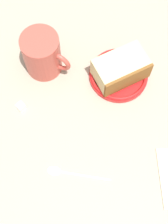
% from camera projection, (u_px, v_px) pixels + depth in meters
% --- Properties ---
extents(ground_plane, '(1.32, 1.32, 0.04)m').
position_uv_depth(ground_plane, '(108.00, 111.00, 0.75)').
color(ground_plane, tan).
extents(small_plate, '(0.13, 0.13, 0.02)m').
position_uv_depth(small_plate, '(119.00, 75.00, 0.75)').
color(small_plate, red).
rests_on(small_plate, ground_plane).
extents(cake_slice, '(0.11, 0.13, 0.06)m').
position_uv_depth(cake_slice, '(121.00, 69.00, 0.72)').
color(cake_slice, brown).
rests_on(cake_slice, small_plate).
extents(tea_mug, '(0.08, 0.10, 0.10)m').
position_uv_depth(tea_mug, '(43.00, 54.00, 0.72)').
color(tea_mug, '#BF4C3F').
rests_on(tea_mug, ground_plane).
extents(teaspoon, '(0.03, 0.13, 0.01)m').
position_uv_depth(teaspoon, '(65.00, 172.00, 0.68)').
color(teaspoon, silver).
rests_on(teaspoon, ground_plane).
extents(sugar_cube, '(0.02, 0.02, 0.02)m').
position_uv_depth(sugar_cube, '(21.00, 105.00, 0.72)').
color(sugar_cube, white).
rests_on(sugar_cube, ground_plane).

